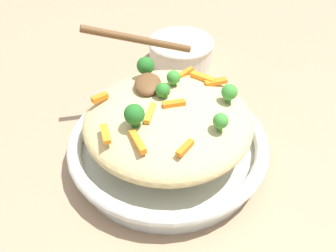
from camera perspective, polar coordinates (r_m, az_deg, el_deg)
name	(u,v)px	position (r m, az deg, el deg)	size (l,w,h in m)	color
ground_plane	(168,158)	(0.60, 0.00, -4.91)	(2.40, 2.40, 0.00)	#9E7F60
serving_bowl	(168,146)	(0.58, 0.00, -3.11)	(0.31, 0.31, 0.05)	silver
pasta_mound	(168,120)	(0.54, 0.00, 0.90)	(0.25, 0.25, 0.07)	#D1BA7A
carrot_piece_0	(216,82)	(0.57, 7.34, 6.75)	(0.03, 0.01, 0.01)	orange
carrot_piece_1	(100,98)	(0.54, -10.43, 4.32)	(0.02, 0.01, 0.01)	orange
carrot_piece_2	(185,148)	(0.46, 2.62, -3.34)	(0.03, 0.01, 0.01)	orange
carrot_piece_3	(186,72)	(0.59, 2.74, 8.21)	(0.03, 0.01, 0.01)	orange
carrot_piece_4	(105,134)	(0.48, -9.60, -1.17)	(0.03, 0.01, 0.01)	orange
carrot_piece_5	(138,142)	(0.47, -4.70, -2.39)	(0.04, 0.01, 0.01)	orange
carrot_piece_6	(174,104)	(0.51, 0.92, 3.46)	(0.03, 0.01, 0.01)	orange
carrot_piece_7	(203,77)	(0.58, 5.36, 7.44)	(0.04, 0.01, 0.01)	orange
carrot_piece_8	(150,113)	(0.50, -2.77, 2.00)	(0.04, 0.01, 0.01)	orange
broccoli_floret_0	(134,115)	(0.48, -5.20, 1.74)	(0.03, 0.03, 0.04)	#205B1C
broccoli_floret_1	(221,121)	(0.48, 8.08, 0.74)	(0.02, 0.02, 0.03)	#377928
broccoli_floret_2	(163,90)	(0.52, -0.79, 5.50)	(0.02, 0.02, 0.02)	#296820
broccoli_floret_3	(229,92)	(0.53, 9.39, 5.12)	(0.02, 0.02, 0.03)	#377928
broccoli_floret_4	(145,66)	(0.58, -3.48, 9.18)	(0.03, 0.03, 0.03)	#205B1C
broccoli_floret_5	(174,78)	(0.55, 0.85, 7.43)	(0.02, 0.02, 0.03)	#377928
serving_spoon	(144,66)	(0.57, -3.75, 9.23)	(0.13, 0.18, 0.07)	brown
companion_bowl	(181,50)	(0.81, 1.99, 11.55)	(0.14, 0.14, 0.05)	beige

